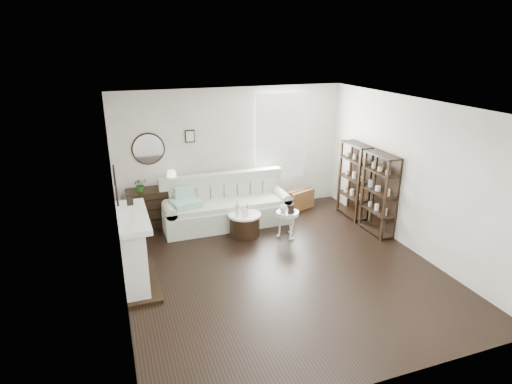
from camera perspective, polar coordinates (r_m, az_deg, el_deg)
name	(u,v)px	position (r m, az deg, el deg)	size (l,w,h in m)	color
room	(265,138)	(9.37, 1.16, 7.23)	(5.50, 5.50, 5.50)	black
fireplace	(134,252)	(6.89, -15.97, -7.71)	(0.50, 1.40, 1.84)	silver
shelf_unit_far	(354,180)	(9.29, 12.94, 1.52)	(0.30, 0.80, 1.60)	black
shelf_unit_near	(379,194)	(8.59, 16.10, -0.27)	(0.30, 0.80, 1.60)	black
sofa	(226,208)	(8.86, -4.03, -2.13)	(2.59, 0.90, 1.01)	beige
quilt	(186,204)	(8.48, -9.36, -1.53)	(0.55, 0.45, 0.14)	#227F5D
suitcase	(301,199)	(9.68, 6.00, -1.00)	(0.65, 0.22, 0.43)	brown
dresser	(157,207)	(8.97, -13.06, -1.96)	(1.17, 0.50, 0.78)	black
table_lamp	(172,179)	(8.82, -11.16, 1.73)	(0.22, 0.22, 0.36)	white
potted_plant	(140,185)	(8.72, -15.19, 0.96)	(0.26, 0.22, 0.29)	#215317
drum_table	(245,224)	(8.35, -1.53, -4.31)	(0.64, 0.64, 0.44)	black
pedestal_table	(287,214)	(8.18, 4.21, -2.92)	(0.44, 0.44, 0.53)	white
eiffel_drum	(247,208)	(8.29, -1.18, -2.15)	(0.11, 0.11, 0.19)	black
bottle_drum	(238,208)	(8.10, -2.47, -2.20)	(0.08, 0.08, 0.32)	silver
card_frame_drum	(245,213)	(8.08, -1.50, -2.81)	(0.13, 0.01, 0.18)	white
eiffel_ped	(291,206)	(8.18, 4.70, -1.85)	(0.11, 0.11, 0.19)	black
flask_ped	(284,205)	(8.10, 3.69, -1.70)	(0.16, 0.16, 0.29)	silver
card_frame_ped	(291,210)	(8.04, 4.68, -2.36)	(0.12, 0.01, 0.17)	black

